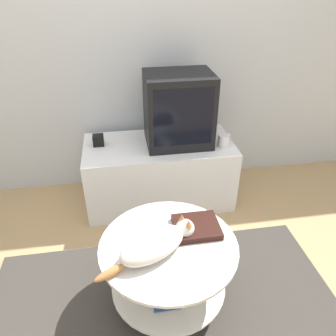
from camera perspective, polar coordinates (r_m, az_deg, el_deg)
ground_plane at (r=2.08m, az=-0.56°, el=-23.31°), size 12.00×12.00×0.00m
wall_back at (r=2.64m, az=-5.82°, el=22.92°), size 8.00×0.05×2.60m
rug at (r=2.07m, az=-0.56°, el=-23.15°), size 2.03×1.09×0.02m
tv_stand at (r=2.68m, az=-1.53°, el=-0.74°), size 1.16×0.56×0.52m
tv at (r=2.46m, az=1.84°, el=10.11°), size 0.49×0.38×0.54m
speaker at (r=2.57m, az=-12.04°, el=4.76°), size 0.08×0.08×0.08m
mug at (r=2.53m, az=9.68°, el=4.74°), size 0.09×0.09×0.10m
coffee_table at (r=1.88m, az=0.08°, el=-16.48°), size 0.73×0.73×0.44m
dvd_box at (r=1.83m, az=4.97°, el=-10.17°), size 0.25×0.22×0.04m
cat at (r=1.68m, az=-2.20°, el=-12.96°), size 0.53×0.34×0.13m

